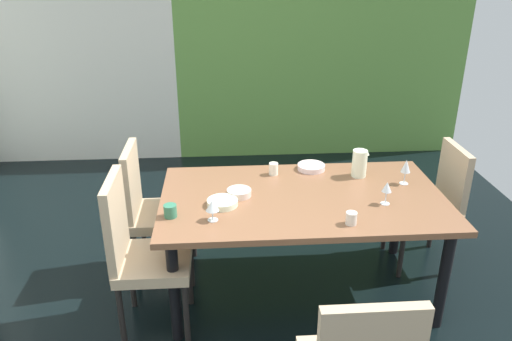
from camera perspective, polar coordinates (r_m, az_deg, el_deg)
name	(u,v)px	position (r m, az deg, el deg)	size (l,w,h in m)	color
ground_plane	(231,312)	(3.46, -2.89, -15.89)	(5.46, 5.73, 0.02)	black
back_panel_interior	(67,33)	(5.76, -20.79, 14.45)	(2.22, 0.10, 2.82)	silver
garden_window_panel	(324,31)	(5.65, 7.83, 15.55)	(3.24, 0.10, 2.82)	#5B8E3F
dining_table	(302,206)	(3.29, 5.32, -4.08)	(1.84, 1.05, 0.74)	brown
chair_left_far	(151,206)	(3.60, -11.90, -3.94)	(0.45, 0.44, 0.99)	tan
chair_left_near	(139,249)	(3.09, -13.28, -8.69)	(0.45, 0.44, 1.03)	tan
chair_right_far	(434,199)	(3.88, 19.64, -3.05)	(0.44, 0.44, 0.93)	tan
wine_glass_left	(406,167)	(3.51, 16.76, 0.42)	(0.07, 0.07, 0.18)	silver
wine_glass_east	(387,188)	(3.20, 14.73, -1.94)	(0.06, 0.06, 0.15)	silver
wine_glass_near_shelf	(212,206)	(2.92, -5.02, -4.08)	(0.08, 0.08, 0.13)	silver
serving_bowl_north	(222,203)	(3.12, -3.86, -3.67)	(0.19, 0.19, 0.04)	#E7F4CE
serving_bowl_front	(311,167)	(3.65, 6.33, 0.40)	(0.20, 0.20, 0.04)	white
serving_bowl_rear	(239,193)	(3.24, -1.94, -2.54)	(0.16, 0.16, 0.04)	beige
cup_center	(170,211)	(3.02, -9.77, -4.57)	(0.08, 0.08, 0.08)	#337859
cup_near_window	(273,169)	(3.53, 2.01, 0.19)	(0.06, 0.06, 0.09)	white
cup_right	(351,218)	(2.95, 10.84, -5.38)	(0.07, 0.07, 0.08)	silver
pitcher_south	(360,163)	(3.56, 11.75, 0.83)	(0.12, 0.10, 0.20)	white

